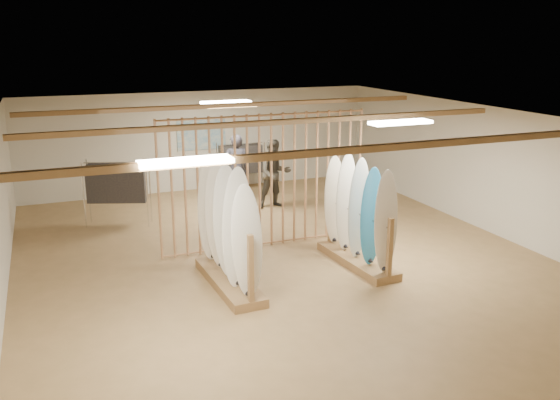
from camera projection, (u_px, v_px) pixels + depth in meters
name	position (u px, v px, depth m)	size (l,w,h in m)	color
floor	(280.00, 258.00, 11.84)	(12.00, 12.00, 0.00)	#A27D4E
ceiling	(280.00, 118.00, 11.09)	(12.00, 12.00, 0.00)	gray
wall_back	(201.00, 141.00, 16.83)	(12.00, 12.00, 0.00)	beige
wall_front	(497.00, 326.00, 6.10)	(12.00, 12.00, 0.00)	beige
wall_right	(487.00, 169.00, 13.26)	(12.00, 12.00, 0.00)	beige
ceiling_slats	(280.00, 122.00, 11.11)	(9.50, 6.12, 0.10)	#987145
light_panels	(280.00, 121.00, 11.10)	(1.20, 0.35, 0.06)	white
bamboo_partition	(266.00, 181.00, 12.18)	(4.45, 0.05, 2.78)	tan
poster	(201.00, 134.00, 16.76)	(1.40, 0.03, 0.90)	teal
rack_left	(228.00, 247.00, 10.32)	(0.67, 2.28, 2.15)	#987145
rack_right	(358.00, 230.00, 11.32)	(0.71, 2.18, 2.04)	#987145
clothing_rack_a	(117.00, 183.00, 13.65)	(1.38, 0.80, 1.54)	silver
clothing_rack_b	(241.00, 159.00, 16.77)	(1.30, 0.33, 1.39)	silver
shopper_a	(236.00, 164.00, 15.55)	(0.75, 0.51, 2.07)	#27252D
shopper_b	(275.00, 169.00, 15.07)	(0.97, 0.76, 2.01)	#343028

